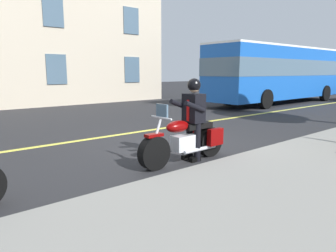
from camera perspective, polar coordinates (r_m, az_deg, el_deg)
ground_plane at (r=8.12m, az=1.05°, el=-3.40°), size 80.00×80.00×0.00m
lane_center_stripe at (r=9.68m, az=-6.76°, el=-1.26°), size 60.00×0.16×0.01m
motorcycle_main at (r=6.50m, az=3.38°, el=-2.70°), size 2.21×0.60×1.26m
rider_main at (r=6.53m, az=4.63°, el=2.55°), size 0.62×0.54×1.74m
bus_near at (r=19.93m, az=19.77°, el=9.35°), size 11.05×2.70×3.30m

